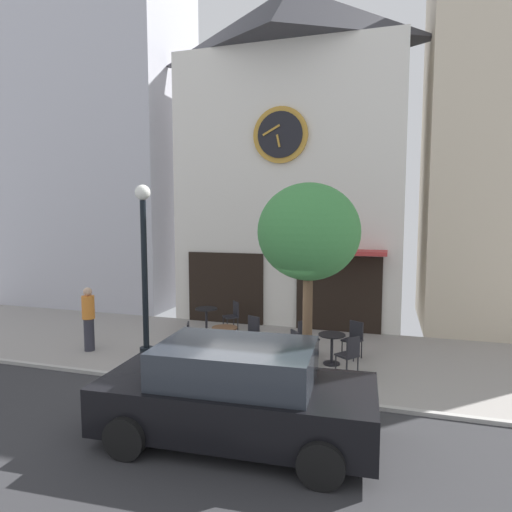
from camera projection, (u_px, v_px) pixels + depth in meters
ground_plane at (248, 399)px, 8.49m from camera, size 24.20×10.87×0.13m
clock_building at (290, 152)px, 14.53m from camera, size 7.31×3.89×10.88m
neighbor_building_left at (98, 103)px, 17.33m from camera, size 6.95×4.09×15.86m
street_lamp at (145, 274)px, 10.33m from camera, size 0.36×0.36×4.24m
street_tree at (308, 233)px, 8.70m from camera, size 2.06×1.85×4.19m
cafe_table_leftmost at (206, 316)px, 12.94m from camera, size 0.65×0.65×0.77m
cafe_table_near_curb at (225, 337)px, 10.91m from camera, size 0.65×0.65×0.74m
cafe_table_near_door at (332, 344)px, 10.33m from camera, size 0.63×0.63×0.73m
cafe_chair_curbside at (350, 353)px, 9.56m from camera, size 0.56×0.56×0.90m
cafe_chair_corner at (192, 338)px, 10.72m from camera, size 0.52×0.52×0.90m
cafe_chair_by_entrance at (299, 346)px, 10.04m from camera, size 0.56×0.56×0.90m
cafe_chair_outer at (354, 337)px, 10.81m from camera, size 0.55×0.55×0.90m
cafe_chair_facing_wall at (233, 314)px, 13.25m from camera, size 0.56×0.56×0.90m
cafe_chair_near_lamp at (251, 331)px, 11.34m from camera, size 0.53×0.53×0.90m
cafe_chair_right_end at (306, 336)px, 10.90m from camera, size 0.55×0.55×0.90m
pedestrian_orange at (89, 318)px, 11.32m from camera, size 0.40×0.40×1.67m
parked_car_black at (236, 393)px, 6.84m from camera, size 4.38×2.19×1.55m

